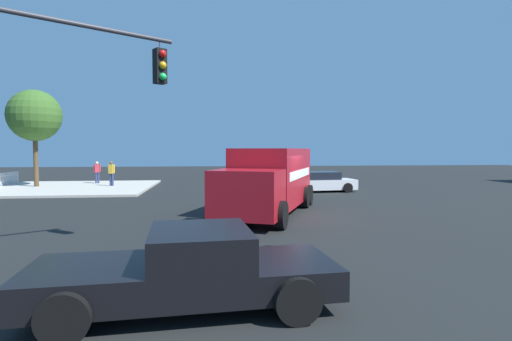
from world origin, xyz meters
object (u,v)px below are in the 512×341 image
Objects in this scene: pickup_black at (189,267)px; delivery_truck at (270,180)px; shade_tree_near at (35,116)px; sedan_white at (321,182)px; pedestrian_near_corner at (97,171)px; pedestrian_crossing at (111,172)px; traffic_light_primary at (40,95)px.

delivery_truck is at bearing 163.81° from pickup_black.
shade_tree_near is (-22.91, -12.03, 4.42)m from pickup_black.
pedestrian_near_corner is at bearing -112.72° from sedan_white.
delivery_truck is 16.09m from pedestrian_crossing.
pedestrian_crossing reaches higher than sedan_white.
pedestrian_crossing is (-4.34, -14.40, 0.54)m from sedan_white.
sedan_white is 17.42m from pedestrian_near_corner.
pedestrian_near_corner is (-15.21, -11.38, -0.36)m from delivery_truck.
shade_tree_near is at bearing -90.95° from pedestrian_crossing.
pickup_black is 0.78× the size of shade_tree_near.
pedestrian_near_corner is 0.95× the size of pedestrian_crossing.
pedestrian_crossing is at bearing -163.37° from pickup_black.
traffic_light_primary is 19.51m from sedan_white.
shade_tree_near is at bearing -157.06° from traffic_light_primary.
pickup_black is 26.60m from pedestrian_near_corner.
shade_tree_near reaches higher than pedestrian_near_corner.
shade_tree_near is (-0.09, -5.21, 3.98)m from pedestrian_crossing.
pedestrian_near_corner is (-25.21, -8.48, 0.38)m from pickup_black.
pedestrian_near_corner is at bearing 122.93° from shade_tree_near.
shade_tree_near is (2.30, -3.55, 4.05)m from pedestrian_near_corner.
pedestrian_crossing reaches higher than pedestrian_near_corner.
pickup_black is 2.98× the size of pedestrian_crossing.
pedestrian_near_corner is (-6.73, -16.06, 0.48)m from sedan_white.
shade_tree_near reaches higher than sedan_white.
shade_tree_near is at bearing -152.31° from pickup_black.
traffic_light_primary reaches higher than pedestrian_near_corner.
traffic_light_primary reaches higher than sedan_white.
pickup_black is 1.20× the size of sedan_white.
pedestrian_crossing is at bearing 34.81° from pedestrian_near_corner.
pedestrian_near_corner reaches higher than sedan_white.
pickup_black is 19.98m from sedan_white.
traffic_light_primary is at bearing -128.61° from pickup_black.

